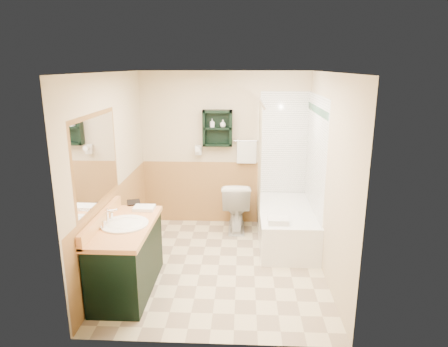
# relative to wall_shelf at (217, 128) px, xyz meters

# --- Properties ---
(floor) EXTENTS (3.00, 3.00, 0.00)m
(floor) POSITION_rel_wall_shelf_xyz_m (0.10, -1.41, -1.55)
(floor) COLOR beige
(floor) RESTS_ON ground
(back_wall) EXTENTS (2.60, 0.04, 2.40)m
(back_wall) POSITION_rel_wall_shelf_xyz_m (0.10, 0.11, -0.35)
(back_wall) COLOR beige
(back_wall) RESTS_ON ground
(left_wall) EXTENTS (0.04, 3.00, 2.40)m
(left_wall) POSITION_rel_wall_shelf_xyz_m (-1.22, -1.41, -0.35)
(left_wall) COLOR beige
(left_wall) RESTS_ON ground
(right_wall) EXTENTS (0.04, 3.00, 2.40)m
(right_wall) POSITION_rel_wall_shelf_xyz_m (1.42, -1.41, -0.35)
(right_wall) COLOR beige
(right_wall) RESTS_ON ground
(ceiling) EXTENTS (2.60, 3.00, 0.04)m
(ceiling) POSITION_rel_wall_shelf_xyz_m (0.10, -1.41, 0.87)
(ceiling) COLOR white
(ceiling) RESTS_ON back_wall
(wainscot_left) EXTENTS (2.98, 2.98, 1.00)m
(wainscot_left) POSITION_rel_wall_shelf_xyz_m (-1.19, -1.41, -1.05)
(wainscot_left) COLOR tan
(wainscot_left) RESTS_ON left_wall
(wainscot_back) EXTENTS (2.58, 2.58, 1.00)m
(wainscot_back) POSITION_rel_wall_shelf_xyz_m (0.10, 0.08, -1.05)
(wainscot_back) COLOR tan
(wainscot_back) RESTS_ON back_wall
(mirror_frame) EXTENTS (1.30, 1.30, 1.00)m
(mirror_frame) POSITION_rel_wall_shelf_xyz_m (-1.17, -1.96, -0.05)
(mirror_frame) COLOR olive
(mirror_frame) RESTS_ON left_wall
(mirror_glass) EXTENTS (1.20, 1.20, 0.90)m
(mirror_glass) POSITION_rel_wall_shelf_xyz_m (-1.17, -1.96, -0.05)
(mirror_glass) COLOR white
(mirror_glass) RESTS_ON left_wall
(tile_right) EXTENTS (1.50, 1.50, 2.10)m
(tile_right) POSITION_rel_wall_shelf_xyz_m (1.38, -0.66, -0.50)
(tile_right) COLOR white
(tile_right) RESTS_ON right_wall
(tile_back) EXTENTS (0.95, 0.95, 2.10)m
(tile_back) POSITION_rel_wall_shelf_xyz_m (1.13, 0.07, -0.50)
(tile_back) COLOR white
(tile_back) RESTS_ON back_wall
(tile_accent) EXTENTS (1.50, 1.50, 0.10)m
(tile_accent) POSITION_rel_wall_shelf_xyz_m (1.37, -0.66, 0.35)
(tile_accent) COLOR #154C2E
(tile_accent) RESTS_ON right_wall
(wall_shelf) EXTENTS (0.45, 0.15, 0.55)m
(wall_shelf) POSITION_rel_wall_shelf_xyz_m (0.00, 0.00, 0.00)
(wall_shelf) COLOR black
(wall_shelf) RESTS_ON back_wall
(hair_dryer) EXTENTS (0.10, 0.24, 0.18)m
(hair_dryer) POSITION_rel_wall_shelf_xyz_m (-0.30, 0.02, -0.35)
(hair_dryer) COLOR silver
(hair_dryer) RESTS_ON back_wall
(towel_bar) EXTENTS (0.40, 0.06, 0.40)m
(towel_bar) POSITION_rel_wall_shelf_xyz_m (0.45, 0.04, -0.20)
(towel_bar) COLOR white
(towel_bar) RESTS_ON back_wall
(curtain_rod) EXTENTS (0.03, 1.60, 0.03)m
(curtain_rod) POSITION_rel_wall_shelf_xyz_m (0.63, -0.66, 0.45)
(curtain_rod) COLOR silver
(curtain_rod) RESTS_ON back_wall
(shower_curtain) EXTENTS (1.05, 1.05, 1.70)m
(shower_curtain) POSITION_rel_wall_shelf_xyz_m (0.63, -0.48, -0.40)
(shower_curtain) COLOR #C3B893
(shower_curtain) RESTS_ON curtain_rod
(vanity) EXTENTS (0.59, 1.24, 0.79)m
(vanity) POSITION_rel_wall_shelf_xyz_m (-0.89, -2.02, -1.16)
(vanity) COLOR black
(vanity) RESTS_ON ground
(bathtub) EXTENTS (0.78, 1.50, 0.52)m
(bathtub) POSITION_rel_wall_shelf_xyz_m (1.03, -0.69, -1.29)
(bathtub) COLOR white
(bathtub) RESTS_ON ground
(toilet) EXTENTS (0.45, 0.78, 0.76)m
(toilet) POSITION_rel_wall_shelf_xyz_m (0.30, -0.21, -1.17)
(toilet) COLOR white
(toilet) RESTS_ON ground
(counter_towel) EXTENTS (0.25, 0.19, 0.04)m
(counter_towel) POSITION_rel_wall_shelf_xyz_m (-0.80, -1.54, -0.74)
(counter_towel) COLOR white
(counter_towel) RESTS_ON vanity
(vanity_book) EXTENTS (0.16, 0.07, 0.21)m
(vanity_book) POSITION_rel_wall_shelf_xyz_m (-1.06, -1.34, -0.65)
(vanity_book) COLOR black
(vanity_book) RESTS_ON vanity
(tub_towel) EXTENTS (0.26, 0.22, 0.07)m
(tub_towel) POSITION_rel_wall_shelf_xyz_m (0.85, -1.23, -1.00)
(tub_towel) COLOR white
(tub_towel) RESTS_ON bathtub
(soap_bottle_a) EXTENTS (0.09, 0.14, 0.06)m
(soap_bottle_a) POSITION_rel_wall_shelf_xyz_m (-0.08, -0.01, 0.04)
(soap_bottle_a) COLOR white
(soap_bottle_a) RESTS_ON wall_shelf
(soap_bottle_b) EXTENTS (0.11, 0.13, 0.09)m
(soap_bottle_b) POSITION_rel_wall_shelf_xyz_m (0.08, -0.01, 0.06)
(soap_bottle_b) COLOR white
(soap_bottle_b) RESTS_ON wall_shelf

